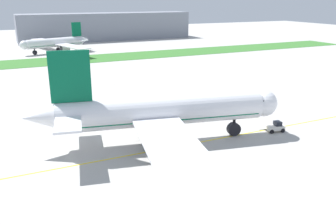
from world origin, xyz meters
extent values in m
plane|color=#ADAAA5|center=(0.00, 0.00, 0.00)|extent=(600.00, 600.00, 0.00)
cube|color=yellow|center=(0.00, -3.01, 0.00)|extent=(280.00, 0.36, 0.01)
cube|color=#38722D|center=(0.00, 109.48, 0.05)|extent=(320.00, 24.00, 0.10)
cylinder|color=white|center=(-4.70, 0.34, 6.63)|extent=(40.91, 13.68, 5.89)
cube|color=#055938|center=(-4.70, 0.34, 5.60)|extent=(39.23, 12.90, 0.71)
sphere|color=white|center=(16.77, -3.92, 6.63)|extent=(5.60, 5.60, 5.60)
cone|color=white|center=(-27.18, 4.81, 7.07)|extent=(7.33, 6.18, 5.01)
cube|color=#055938|center=(-21.40, 3.66, 14.29)|extent=(7.27, 2.00, 9.43)
cube|color=white|center=(-21.05, 9.60, 7.51)|extent=(6.21, 10.12, 0.41)
cube|color=white|center=(-23.35, -1.96, 7.51)|extent=(6.21, 10.12, 0.41)
cube|color=white|center=(-2.56, 21.52, 5.89)|extent=(15.86, 37.53, 0.47)
cube|color=white|center=(-10.82, -20.05, 5.89)|extent=(15.86, 37.53, 0.47)
cylinder|color=#B7BABF|center=(-2.97, 13.23, 4.11)|extent=(6.12, 4.27, 3.24)
cylinder|color=black|center=(-0.22, 12.69, 4.11)|extent=(1.14, 3.43, 3.40)
cylinder|color=#B7BABF|center=(-8.03, -12.23, 4.11)|extent=(6.12, 4.27, 3.24)
cylinder|color=black|center=(-5.28, -12.78, 4.11)|extent=(1.14, 3.43, 3.40)
cylinder|color=black|center=(10.41, -2.66, 2.54)|extent=(0.62, 0.62, 2.28)
cylinder|color=black|center=(10.41, -2.66, 1.40)|extent=(2.99, 1.78, 2.80)
cylinder|color=black|center=(-7.28, 4.01, 2.54)|extent=(0.62, 0.62, 2.28)
cylinder|color=black|center=(-7.28, 4.01, 1.40)|extent=(2.99, 1.78, 2.80)
cylinder|color=black|center=(-8.48, -2.06, 2.54)|extent=(0.62, 0.62, 2.28)
cylinder|color=black|center=(-8.48, -2.06, 1.40)|extent=(2.99, 1.78, 2.80)
cube|color=black|center=(15.90, -3.75, 7.37)|extent=(2.88, 4.74, 1.06)
sphere|color=black|center=(-19.25, 6.17, 7.16)|extent=(0.41, 0.41, 0.41)
sphere|color=black|center=(-16.50, 5.63, 7.16)|extent=(0.41, 0.41, 0.41)
sphere|color=black|center=(-13.75, 5.08, 7.16)|extent=(0.41, 0.41, 0.41)
sphere|color=black|center=(-11.01, 4.54, 7.16)|extent=(0.41, 0.41, 0.41)
sphere|color=black|center=(-8.26, 3.99, 7.16)|extent=(0.41, 0.41, 0.41)
sphere|color=black|center=(-5.51, 3.45, 7.16)|extent=(0.41, 0.41, 0.41)
sphere|color=black|center=(-2.76, 2.90, 7.16)|extent=(0.41, 0.41, 0.41)
sphere|color=black|center=(-0.02, 2.35, 7.16)|extent=(0.41, 0.41, 0.41)
sphere|color=black|center=(2.73, 1.81, 7.16)|extent=(0.41, 0.41, 0.41)
sphere|color=black|center=(5.48, 1.26, 7.16)|extent=(0.41, 0.41, 0.41)
sphere|color=black|center=(8.23, 0.72, 7.16)|extent=(0.41, 0.41, 0.41)
sphere|color=black|center=(10.97, 0.17, 7.16)|extent=(0.41, 0.41, 0.41)
cube|color=white|center=(19.91, -4.55, 0.90)|extent=(4.10, 2.85, 0.90)
cube|color=black|center=(20.46, -4.66, 1.80)|extent=(1.64, 1.87, 0.90)
cylinder|color=black|center=(17.19, -4.01, 0.60)|extent=(1.79, 0.47, 0.12)
cylinder|color=black|center=(18.41, -5.35, 0.45)|extent=(0.95, 0.52, 0.90)
cylinder|color=black|center=(18.83, -3.23, 0.45)|extent=(0.95, 0.52, 0.90)
cylinder|color=black|center=(20.99, -5.86, 0.45)|extent=(0.95, 0.52, 0.90)
cylinder|color=black|center=(21.41, -3.75, 0.45)|extent=(0.95, 0.52, 0.90)
cylinder|color=black|center=(-12.44, -19.13, 0.43)|extent=(0.13, 0.13, 0.87)
cylinder|color=#BFE519|center=(-12.54, -19.02, 1.15)|extent=(0.10, 0.10, 0.55)
cylinder|color=black|center=(-12.30, -19.28, 0.43)|extent=(0.13, 0.13, 0.87)
cylinder|color=#BFE519|center=(-12.20, -19.39, 1.15)|extent=(0.10, 0.10, 0.55)
cube|color=#BFE519|center=(-12.37, -19.20, 1.18)|extent=(0.50, 0.51, 0.62)
sphere|color=brown|center=(-12.37, -19.20, 1.61)|extent=(0.24, 0.24, 0.24)
cylinder|color=black|center=(-6.70, 9.68, 0.39)|extent=(0.11, 0.11, 0.78)
cylinder|color=orange|center=(-6.74, 9.55, 1.03)|extent=(0.09, 0.09, 0.50)
cylinder|color=black|center=(-6.66, 9.86, 0.39)|extent=(0.11, 0.11, 0.78)
cylinder|color=orange|center=(-6.62, 9.99, 1.03)|extent=(0.09, 0.09, 0.50)
cube|color=orange|center=(-6.68, 9.77, 1.06)|extent=(0.33, 0.46, 0.56)
sphere|color=brown|center=(-6.68, 9.77, 1.46)|extent=(0.21, 0.21, 0.21)
cylinder|color=white|center=(-5.12, 137.42, 5.31)|extent=(30.28, 12.80, 4.72)
cube|color=#055938|center=(-5.12, 137.42, 4.48)|extent=(29.02, 12.10, 0.57)
sphere|color=white|center=(-20.87, 132.93, 5.31)|extent=(4.48, 4.48, 4.48)
cone|color=white|center=(11.42, 142.13, 5.66)|extent=(6.09, 5.28, 4.01)
cube|color=#055938|center=(7.05, 140.89, 11.45)|extent=(5.35, 1.94, 7.55)
cube|color=white|center=(8.93, 136.51, 6.02)|extent=(5.26, 8.17, 0.33)
cube|color=white|center=(6.34, 145.59, 6.02)|extent=(5.26, 8.17, 0.33)
cube|color=white|center=(0.69, 122.51, 4.72)|extent=(13.81, 27.91, 0.38)
cube|color=white|center=(-8.04, 153.15, 4.72)|extent=(13.81, 27.91, 0.38)
cylinder|color=#B7BABF|center=(-1.85, 128.14, 3.29)|extent=(5.02, 3.73, 2.60)
cylinder|color=black|center=(-4.01, 127.52, 3.29)|extent=(1.12, 2.73, 2.73)
cylinder|color=#B7BABF|center=(-7.23, 147.03, 3.29)|extent=(5.02, 3.73, 2.60)
cylinder|color=black|center=(-9.39, 146.41, 3.29)|extent=(1.12, 2.73, 2.73)
cylinder|color=black|center=(-16.14, 134.28, 2.04)|extent=(0.49, 0.49, 1.83)
cylinder|color=black|center=(-16.14, 134.28, 1.12)|extent=(2.43, 1.58, 2.24)
cylinder|color=black|center=(-2.13, 135.70, 2.04)|extent=(0.49, 0.49, 1.83)
cylinder|color=black|center=(-2.13, 135.70, 1.12)|extent=(2.43, 1.58, 2.24)
cylinder|color=black|center=(-3.48, 140.46, 2.04)|extent=(0.49, 0.49, 1.83)
cylinder|color=black|center=(-3.48, 140.46, 1.12)|extent=(2.43, 1.58, 2.24)
cube|color=gray|center=(36.63, 185.43, 9.00)|extent=(116.29, 20.00, 18.00)
camera|label=1|loc=(-32.25, -61.17, 27.84)|focal=38.39mm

